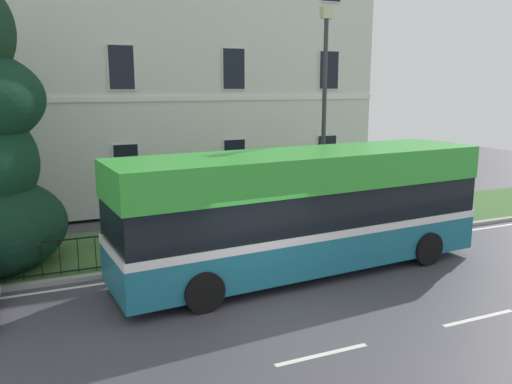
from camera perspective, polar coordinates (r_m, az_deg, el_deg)
The scene contains 6 objects.
ground_plane at distance 12.56m, azimuth 1.10°, elevation -12.22°, with size 60.00×56.00×0.18m.
georgian_townhouse at distance 25.92m, azimuth -11.73°, elevation 15.27°, with size 17.84×11.12×13.35m.
iron_verge_railing at distance 15.74m, azimuth -2.17°, elevation -4.76°, with size 18.15×0.04×0.97m.
single_decker_bus at distance 14.21m, azimuth 5.25°, elevation -1.93°, with size 10.58×3.26×3.31m.
street_lamp_post at distance 17.23m, azimuth 7.44°, elevation 8.93°, with size 0.36×0.24×7.32m.
litter_bin at distance 16.73m, azimuth -1.53°, elevation -3.68°, with size 0.55×0.55×1.05m.
Camera 1 is at (-4.82, -9.67, 5.04)m, focal length 36.67 mm.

